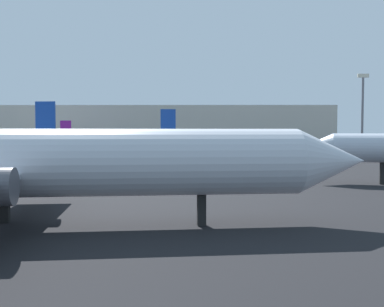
% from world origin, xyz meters
% --- Properties ---
extents(airplane_at_gate, '(39.63, 23.51, 11.31)m').
position_xyz_m(airplane_at_gate, '(-6.29, 15.25, 3.67)').
color(airplane_at_gate, silver).
rests_on(airplane_at_gate, ground_plane).
extents(airplane_far_left, '(28.79, 19.23, 8.98)m').
position_xyz_m(airplane_far_left, '(9.38, 65.27, 3.13)').
color(airplane_far_left, white).
rests_on(airplane_far_left, ground_plane).
extents(airplane_far_right, '(27.22, 23.29, 7.70)m').
position_xyz_m(airplane_far_right, '(-35.02, 89.43, 2.59)').
color(airplane_far_right, silver).
rests_on(airplane_far_right, ground_plane).
extents(light_mast_right, '(2.40, 0.50, 17.86)m').
position_xyz_m(light_mast_right, '(40.08, 89.04, 10.17)').
color(light_mast_right, slate).
rests_on(light_mast_right, ground_plane).
extents(terminal_building, '(99.83, 18.01, 12.08)m').
position_xyz_m(terminal_building, '(-9.93, 114.97, 6.04)').
color(terminal_building, beige).
rests_on(terminal_building, ground_plane).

